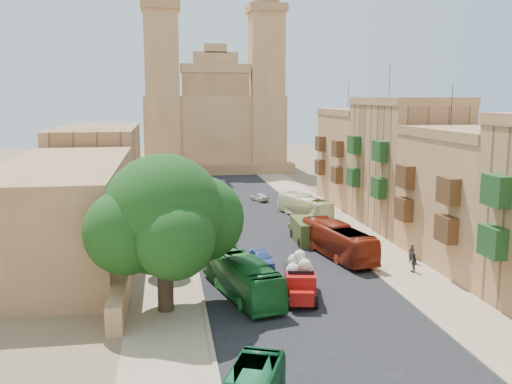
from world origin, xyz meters
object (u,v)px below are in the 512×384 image
object	(u,v)px
pedestrian_a	(412,254)
ficus_tree	(165,219)
bus_red_east	(338,241)
car_blue_a	(261,258)
bus_green_north	(241,276)
bus_cream_east	(305,207)
car_dkblue	(210,193)
street_tree_b	(159,202)
pedestrian_c	(413,263)
car_cream	(303,227)
church	(213,120)
red_truck	(300,278)
street_tree_c	(160,183)
olive_pickup	(307,231)
street_tree_a	(158,233)
car_blue_b	(220,184)
car_white_a	(220,211)
car_white_b	(259,197)
street_tree_d	(161,172)

from	to	relation	value
pedestrian_a	ficus_tree	bearing A→B (deg)	17.91
bus_red_east	car_blue_a	xyz separation A→B (m)	(-7.09, -1.68, -0.76)
bus_green_north	bus_cream_east	distance (m)	27.20
bus_red_east	car_dkblue	world-z (taller)	bus_red_east
street_tree_b	car_blue_a	size ratio (longest dim) A/B	1.33
car_blue_a	pedestrian_c	world-z (taller)	pedestrian_c
ficus_tree	pedestrian_a	size ratio (longest dim) A/B	6.48
street_tree_b	car_cream	xyz separation A→B (m)	(14.61, -0.16, -2.95)
church	red_truck	world-z (taller)	church
street_tree_c	olive_pickup	size ratio (longest dim) A/B	1.04
street_tree_b	street_tree_a	bearing A→B (deg)	-90.00
red_truck	car_blue_b	distance (m)	49.49
car_blue_b	car_blue_a	bearing A→B (deg)	-78.39
bus_green_north	car_white_a	size ratio (longest dim) A/B	2.98
car_white_a	car_dkblue	distance (m)	12.74
street_tree_c	car_cream	xyz separation A→B (m)	(14.61, -12.16, -3.06)
car_blue_a	pedestrian_c	distance (m)	12.28
ficus_tree	bus_cream_east	world-z (taller)	ficus_tree
bus_red_east	car_white_b	size ratio (longest dim) A/B	3.14
ficus_tree	car_dkblue	bearing A→B (deg)	81.75
bus_red_east	car_cream	distance (m)	9.43
olive_pickup	car_blue_a	world-z (taller)	olive_pickup
bus_green_north	pedestrian_c	world-z (taller)	bus_green_north
street_tree_d	pedestrian_a	size ratio (longest dim) A/B	3.22
car_cream	street_tree_b	bearing A→B (deg)	-12.49
bus_cream_east	car_white_b	xyz separation A→B (m)	(-3.45, 11.28, -0.74)
ficus_tree	car_cream	xyz separation A→B (m)	(14.02, 19.83, -5.50)
street_tree_b	bus_cream_east	size ratio (longest dim) A/B	0.57
bus_red_east	pedestrian_a	xyz separation A→B (m)	(5.60, -2.79, -0.64)
street_tree_d	pedestrian_c	size ratio (longest dim) A/B	3.26
street_tree_c	church	bearing A→B (deg)	76.79
ficus_tree	car_cream	bearing A→B (deg)	54.73
pedestrian_a	bus_green_north	bearing A→B (deg)	17.73
car_blue_a	pedestrian_a	distance (m)	12.74
street_tree_a	car_white_a	world-z (taller)	street_tree_a
street_tree_b	car_dkblue	world-z (taller)	street_tree_b
car_dkblue	street_tree_c	bearing A→B (deg)	-109.64
street_tree_a	street_tree_b	bearing A→B (deg)	90.00
street_tree_c	bus_red_east	world-z (taller)	street_tree_c
street_tree_b	car_cream	distance (m)	14.91
street_tree_c	car_cream	bearing A→B (deg)	-39.77
red_truck	car_dkblue	bearing A→B (deg)	94.15
bus_red_east	bus_cream_east	size ratio (longest dim) A/B	1.11
bus_green_north	street_tree_a	bearing A→B (deg)	120.23
car_cream	street_tree_a	bearing A→B (deg)	27.15
car_white_a	pedestrian_a	size ratio (longest dim) A/B	2.16
ficus_tree	bus_red_east	world-z (taller)	ficus_tree
street_tree_d	olive_pickup	world-z (taller)	street_tree_d
bus_red_east	bus_green_north	bearing A→B (deg)	30.70
bus_red_east	bus_cream_east	distance (m)	16.56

